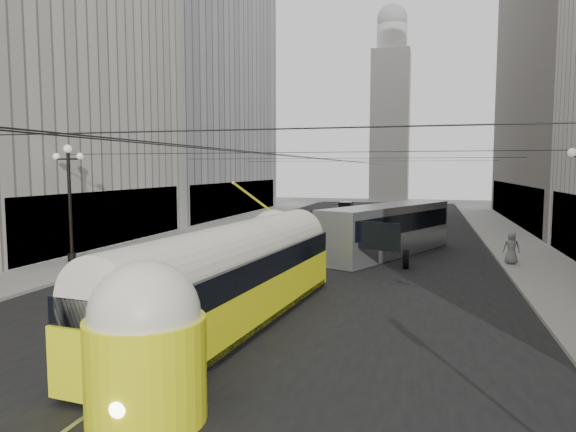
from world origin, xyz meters
The scene contains 14 objects.
road centered at (0.00, 32.50, 0.00)m, with size 20.00×85.00×0.02m, color black.
sidewalk_left centered at (-12.00, 36.00, 0.07)m, with size 4.00×72.00×0.15m, color gray.
sidewalk_right centered at (12.00, 36.00, 0.07)m, with size 4.00×72.00×0.15m, color gray.
rail_left centered at (-0.75, 32.50, 0.00)m, with size 0.12×85.00×0.04m, color gray.
rail_right centered at (0.75, 32.50, 0.00)m, with size 0.12×85.00×0.04m, color gray.
building_left_far centered at (-19.99, 48.00, 14.31)m, with size 12.60×28.60×28.60m.
distant_tower centered at (0.00, 80.00, 14.97)m, with size 6.00×6.00×31.36m.
lamppost_left_mid centered at (-12.60, 18.00, 3.74)m, with size 1.86×0.44×6.37m.
catenary centered at (0.12, 31.49, 5.88)m, with size 25.00×72.00×0.23m.
streetcar centered at (-0.02, 10.01, 1.67)m, with size 3.70×15.63×3.43m.
city_bus centered at (3.86, 25.72, 1.67)m, with size 7.17×12.45×3.05m.
sedan_white_far centered at (3.98, 44.51, 0.59)m, with size 2.78×4.43×1.30m.
sedan_dark_far centered at (-3.32, 55.51, 0.57)m, with size 1.74×4.06×1.27m.
pedestrian_sidewalk_right centered at (10.53, 23.67, 1.03)m, with size 0.86×0.53×1.75m, color slate.
Camera 1 is at (6.12, -5.65, 5.23)m, focal length 32.00 mm.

